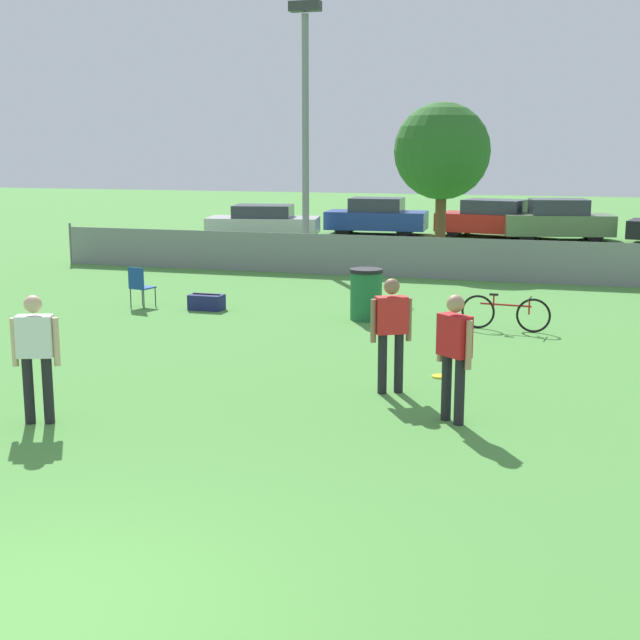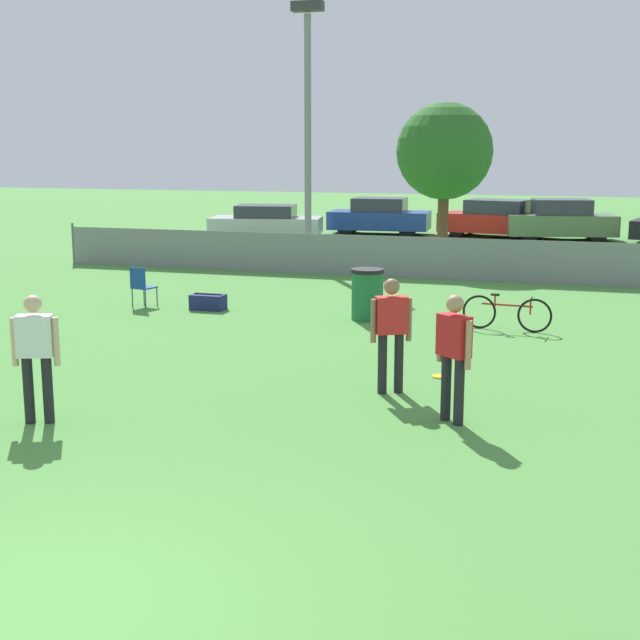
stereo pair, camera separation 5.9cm
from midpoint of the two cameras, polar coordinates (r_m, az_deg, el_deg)
name	(u,v)px [view 2 (the right image)]	position (r m, az deg, el deg)	size (l,w,h in m)	color
ground_plane	(24,617)	(7.32, -18.19, -17.62)	(120.00, 120.00, 0.00)	#4C8C3D
fence_backline	(437,258)	(23.67, 7.59, 3.94)	(21.96, 0.07, 1.21)	gray
light_pole	(308,110)	(26.26, -0.72, 13.28)	(0.90, 0.36, 7.45)	gray
tree_near_pole	(445,152)	(26.89, 8.04, 10.61)	(2.84, 2.84, 4.73)	brown
player_receiver_white	(36,349)	(11.66, -17.61, -1.77)	(0.57, 0.35, 1.64)	black
player_thrower_red	(454,349)	(11.26, 8.70, -1.82)	(0.48, 0.45, 1.64)	black
player_defender_red	(391,327)	(12.52, 4.71, -0.43)	(0.54, 0.40, 1.64)	black
frisbee_disc	(440,376)	(13.67, 7.82, -3.59)	(0.25, 0.25, 0.03)	yellow
folding_chair_sideline	(142,284)	(19.69, -11.26, 2.26)	(0.51, 0.51, 0.89)	#333338
bicycle_sideline	(507,313)	(17.25, 11.96, 0.44)	(1.70, 0.44, 0.70)	black
trash_bin	(367,294)	(17.94, 3.14, 1.66)	(0.67, 0.67, 1.04)	#1E6638
gear_bag_sideline	(208,302)	(19.23, -7.09, 1.15)	(0.73, 0.40, 0.35)	navy
parked_car_silver	(266,222)	(33.78, -3.43, 6.28)	(4.41, 2.60, 1.28)	black
parked_car_blue	(379,217)	(35.59, 3.87, 6.62)	(4.04, 2.03, 1.45)	black
parked_car_red	(497,219)	(35.14, 11.30, 6.35)	(4.53, 2.63, 1.43)	black
parked_car_olive	(561,221)	(34.47, 15.21, 6.16)	(4.21, 2.52, 1.53)	black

